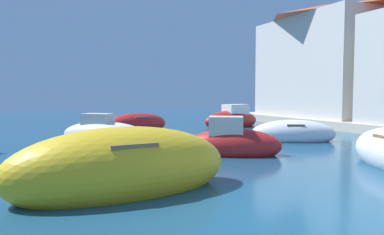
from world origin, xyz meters
name	(u,v)px	position (x,y,z in m)	size (l,w,h in m)	color
ground	(383,218)	(0.00, 0.00, 0.00)	(80.00, 80.00, 0.00)	navy
moored_boat_0	(232,120)	(6.09, 15.45, 0.43)	(4.09, 2.07, 1.67)	#B21E1E
moored_boat_2	(233,143)	(0.86, 6.37, 0.39)	(3.38, 2.68, 1.54)	#B21E1E
moored_boat_3	(104,134)	(-2.48, 11.42, 0.36)	(3.75, 3.52, 1.45)	white
moored_boat_5	(123,168)	(-3.54, 3.33, 0.49)	(4.93, 2.40, 1.75)	gold
moored_boat_7	(293,134)	(5.02, 8.39, 0.33)	(3.80, 2.82, 1.19)	white
moored_boat_8	(137,124)	(0.10, 15.62, 0.35)	(3.89, 2.19, 1.26)	#B21E1E
waterfront_building_annex	(322,60)	(13.00, 15.18, 4.32)	(5.41, 9.05, 7.53)	beige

